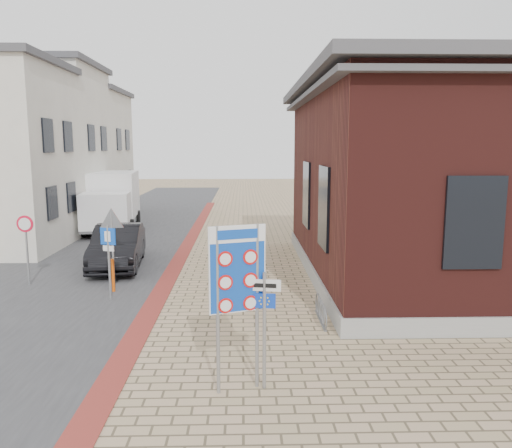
# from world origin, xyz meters

# --- Properties ---
(ground) EXTENTS (120.00, 120.00, 0.00)m
(ground) POSITION_xyz_m (0.00, 0.00, 0.00)
(ground) COLOR tan
(ground) RESTS_ON ground
(road_strip) EXTENTS (7.00, 60.00, 0.02)m
(road_strip) POSITION_xyz_m (-5.50, 15.00, 0.01)
(road_strip) COLOR #38383A
(road_strip) RESTS_ON ground
(curb_strip) EXTENTS (0.60, 40.00, 0.02)m
(curb_strip) POSITION_xyz_m (-2.00, 10.00, 0.01)
(curb_strip) COLOR maroon
(curb_strip) RESTS_ON ground
(brick_building) EXTENTS (13.00, 13.00, 6.80)m
(brick_building) POSITION_xyz_m (8.99, 7.00, 3.49)
(brick_building) COLOR gray
(brick_building) RESTS_ON ground
(townhouse_mid) EXTENTS (7.40, 6.40, 9.10)m
(townhouse_mid) POSITION_xyz_m (-10.99, 18.00, 4.57)
(townhouse_mid) COLOR beige
(townhouse_mid) RESTS_ON ground
(townhouse_far) EXTENTS (7.40, 6.40, 8.30)m
(townhouse_far) POSITION_xyz_m (-10.99, 24.00, 4.17)
(townhouse_far) COLOR beige
(townhouse_far) RESTS_ON ground
(bike_rack) EXTENTS (0.08, 1.80, 0.60)m
(bike_rack) POSITION_xyz_m (2.65, 2.20, 0.26)
(bike_rack) COLOR slate
(bike_rack) RESTS_ON ground
(sedan) EXTENTS (2.19, 4.96, 1.58)m
(sedan) POSITION_xyz_m (-4.18, 8.41, 0.79)
(sedan) COLOR black
(sedan) RESTS_ON ground
(box_truck) EXTENTS (3.08, 6.24, 3.15)m
(box_truck) POSITION_xyz_m (-6.52, 16.76, 1.62)
(box_truck) COLOR slate
(box_truck) RESTS_ON ground
(border_sign) EXTENTS (1.04, 0.38, 3.16)m
(border_sign) POSITION_xyz_m (0.50, -1.50, 2.29)
(border_sign) COLOR gray
(border_sign) RESTS_ON ground
(essen_sign) EXTENTS (0.61, 0.14, 2.27)m
(essen_sign) POSITION_xyz_m (1.00, -1.45, 1.49)
(essen_sign) COLOR gray
(essen_sign) RESTS_ON ground
(parking_sign) EXTENTS (0.48, 0.21, 2.26)m
(parking_sign) POSITION_xyz_m (-3.37, 4.16, 1.52)
(parking_sign) COLOR gray
(parking_sign) RESTS_ON ground
(yield_sign) EXTENTS (0.89, 0.19, 2.51)m
(yield_sign) POSITION_xyz_m (-3.74, 6.00, 1.91)
(yield_sign) COLOR gray
(yield_sign) RESTS_ON ground
(speed_sign) EXTENTS (0.55, 0.07, 2.34)m
(speed_sign) POSITION_xyz_m (-6.50, 5.87, 1.56)
(speed_sign) COLOR gray
(speed_sign) RESTS_ON ground
(bollard) EXTENTS (0.10, 0.10, 1.07)m
(bollard) POSITION_xyz_m (-3.50, 5.00, 0.53)
(bollard) COLOR #EE570C
(bollard) RESTS_ON ground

